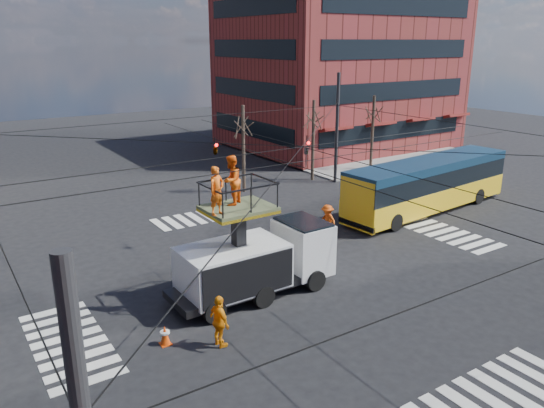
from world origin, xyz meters
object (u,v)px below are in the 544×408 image
Objects in this scene: city_bus at (428,184)px; utility_truck at (256,249)px; flagger at (327,221)px; worker_ground at (220,322)px; traffic_cone at (165,335)px.

utility_truck is at bearing -170.66° from city_bus.
city_bus is 8.22m from flagger.
city_bus reaches higher than flagger.
worker_ground is (-17.95, -6.61, -0.78)m from city_bus.
flagger is (-8.17, -0.33, -0.81)m from city_bus.
worker_ground is at bearing -165.01° from city_bus.
utility_truck reaches higher than worker_ground.
city_bus is 7.10× the size of flagger.
traffic_cone is 0.38× the size of worker_ground.
city_bus is at bearing 15.65° from traffic_cone.
traffic_cone is (-4.70, -1.62, -1.62)m from utility_truck.
traffic_cone is at bearing 50.25° from worker_ground.
worker_ground reaches higher than flagger.
flagger is (11.32, 5.13, 0.56)m from traffic_cone.
utility_truck is 4.32m from worker_ground.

